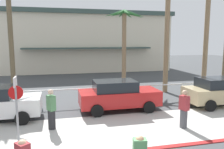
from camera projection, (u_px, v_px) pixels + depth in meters
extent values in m
plane|color=#424447|center=(78.00, 99.00, 15.28)|extent=(80.00, 80.00, 0.00)
cube|color=beige|center=(91.00, 132.00, 9.70)|extent=(44.00, 4.00, 0.02)
cube|color=beige|center=(84.00, 43.00, 31.35)|extent=(21.13, 9.35, 6.95)
cube|color=#384C47|center=(83.00, 16.00, 30.80)|extent=(21.73, 9.95, 0.50)
cube|color=#384C47|center=(89.00, 48.00, 26.44)|extent=(14.79, 1.20, 0.16)
cylinder|color=white|center=(80.00, 89.00, 13.69)|extent=(22.71, 0.08, 0.08)
cylinder|color=white|center=(41.00, 99.00, 13.25)|extent=(0.08, 0.08, 1.00)
cylinder|color=white|center=(80.00, 97.00, 13.77)|extent=(0.08, 0.08, 1.00)
cylinder|color=white|center=(117.00, 95.00, 14.29)|extent=(0.08, 0.08, 1.00)
cylinder|color=white|center=(151.00, 93.00, 14.81)|extent=(0.08, 0.08, 1.00)
cylinder|color=white|center=(182.00, 91.00, 15.32)|extent=(0.08, 0.08, 1.00)
cylinder|color=white|center=(212.00, 90.00, 15.84)|extent=(0.08, 0.08, 1.00)
cylinder|color=gray|center=(17.00, 116.00, 8.46)|extent=(0.08, 0.08, 2.20)
cube|color=white|center=(15.00, 82.00, 8.28)|extent=(0.04, 0.56, 0.36)
cylinder|color=red|center=(16.00, 93.00, 8.33)|extent=(0.52, 0.03, 0.52)
cylinder|color=brown|center=(10.00, 28.00, 17.05)|extent=(0.36, 0.36, 9.52)
cylinder|color=#846B4C|center=(124.00, 50.00, 18.99)|extent=(0.36, 0.36, 6.20)
cone|color=#2D6B33|center=(134.00, 15.00, 18.75)|extent=(1.67, 0.32, 0.77)
cone|color=#2D6B33|center=(128.00, 15.00, 19.13)|extent=(1.24, 1.24, 0.72)
cone|color=#2D6B33|center=(121.00, 15.00, 19.42)|extent=(0.32, 1.85, 0.61)
cone|color=#2D6B33|center=(117.00, 14.00, 18.89)|extent=(1.20, 1.20, 0.64)
cone|color=#2D6B33|center=(115.00, 14.00, 18.38)|extent=(1.69, 0.32, 0.72)
cone|color=#2D6B33|center=(121.00, 13.00, 18.03)|extent=(1.16, 1.16, 0.61)
cone|color=#2D6B33|center=(127.00, 13.00, 17.86)|extent=(0.32, 1.53, 0.66)
cone|color=#2D6B33|center=(134.00, 14.00, 18.11)|extent=(1.53, 1.53, 0.82)
cylinder|color=#846B4C|center=(167.00, 37.00, 16.78)|extent=(0.36, 0.36, 8.30)
cylinder|color=#846B4C|center=(206.00, 40.00, 17.47)|extent=(0.36, 0.36, 7.89)
cylinder|color=black|center=(27.00, 107.00, 12.23)|extent=(0.66, 0.22, 0.66)
cylinder|color=black|center=(22.00, 118.00, 10.49)|extent=(0.66, 0.22, 0.66)
cube|color=red|center=(119.00, 97.00, 12.71)|extent=(4.40, 1.80, 0.80)
cube|color=#1E2328|center=(115.00, 86.00, 12.56)|extent=(2.29, 1.58, 0.56)
cylinder|color=black|center=(138.00, 99.00, 13.96)|extent=(0.66, 0.22, 0.66)
cylinder|color=black|center=(149.00, 107.00, 12.23)|extent=(0.66, 0.22, 0.66)
cylinder|color=black|center=(92.00, 102.00, 13.32)|extent=(0.66, 0.22, 0.66)
cylinder|color=black|center=(97.00, 111.00, 11.58)|extent=(0.66, 0.22, 0.66)
cube|color=tan|center=(222.00, 94.00, 13.64)|extent=(4.40, 1.80, 0.80)
cube|color=#1E2328|center=(219.00, 83.00, 13.48)|extent=(2.29, 1.58, 0.56)
cylinder|color=black|center=(192.00, 98.00, 14.24)|extent=(0.66, 0.22, 0.66)
cylinder|color=black|center=(210.00, 106.00, 12.51)|extent=(0.66, 0.22, 0.66)
sphere|color=#D6A884|center=(22.00, 144.00, 5.58)|extent=(0.22, 0.22, 0.22)
cube|color=#4C7F51|center=(140.00, 148.00, 5.84)|extent=(0.38, 0.32, 0.52)
sphere|color=#9E7556|center=(140.00, 140.00, 5.81)|extent=(0.22, 0.22, 0.22)
cylinder|color=#232326|center=(52.00, 120.00, 10.00)|extent=(0.44, 0.44, 0.86)
cube|color=#4C7F51|center=(51.00, 103.00, 9.89)|extent=(0.42, 0.48, 0.66)
sphere|color=beige|center=(51.00, 92.00, 9.82)|extent=(0.24, 0.24, 0.24)
cylinder|color=#4C4C51|center=(184.00, 119.00, 10.16)|extent=(0.41, 0.41, 0.83)
cube|color=#A33338|center=(184.00, 103.00, 10.05)|extent=(0.38, 0.47, 0.64)
sphere|color=#D6A884|center=(185.00, 93.00, 9.98)|extent=(0.23, 0.23, 0.23)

